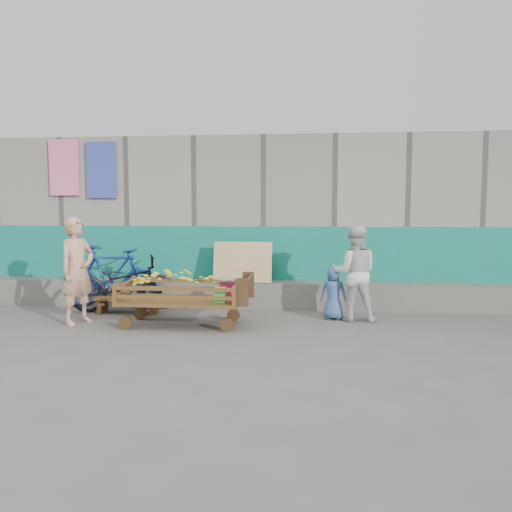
# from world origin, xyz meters

# --- Properties ---
(ground) EXTENTS (80.00, 80.00, 0.00)m
(ground) POSITION_xyz_m (0.00, 0.00, 0.00)
(ground) COLOR #54514E
(ground) RESTS_ON ground
(building_wall) EXTENTS (12.00, 3.50, 3.00)m
(building_wall) POSITION_xyz_m (-0.00, 4.05, 1.47)
(building_wall) COLOR gray
(building_wall) RESTS_ON ground
(banana_cart) EXTENTS (1.91, 0.87, 0.81)m
(banana_cart) POSITION_xyz_m (-0.47, 0.88, 0.55)
(banana_cart) COLOR #513118
(banana_cart) RESTS_ON ground
(bench) EXTENTS (1.08, 0.33, 0.27)m
(bench) POSITION_xyz_m (-1.51, 1.62, 0.20)
(bench) COLOR #513118
(bench) RESTS_ON ground
(vendor_man) EXTENTS (0.59, 0.68, 1.58)m
(vendor_man) POSITION_xyz_m (-1.98, 0.84, 0.79)
(vendor_man) COLOR tan
(vendor_man) RESTS_ON ground
(woman) EXTENTS (0.72, 0.57, 1.46)m
(woman) POSITION_xyz_m (2.11, 1.47, 0.73)
(woman) COLOR silver
(woman) RESTS_ON ground
(child) EXTENTS (0.43, 0.30, 0.82)m
(child) POSITION_xyz_m (1.80, 1.50, 0.41)
(child) COLOR #3A5D94
(child) RESTS_ON ground
(bicycle_dark) EXTENTS (1.85, 1.21, 0.92)m
(bicycle_dark) POSITION_xyz_m (-1.66, 1.85, 0.46)
(bicycle_dark) COLOR black
(bicycle_dark) RESTS_ON ground
(bicycle_blue) EXTENTS (1.82, 0.64, 1.08)m
(bicycle_blue) POSITION_xyz_m (-1.98, 2.05, 0.54)
(bicycle_blue) COLOR navy
(bicycle_blue) RESTS_ON ground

